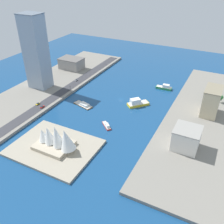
{
  "coord_description": "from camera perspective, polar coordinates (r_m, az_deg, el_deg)",
  "views": [
    {
      "loc": [
        -101.45,
        220.16,
        131.24
      ],
      "look_at": [
        -5.11,
        31.2,
        1.47
      ],
      "focal_mm": 39.58,
      "sensor_mm": 36.0,
      "label": 1
    }
  ],
  "objects": [
    {
      "name": "ground_plane",
      "position": [
        275.66,
        2.0,
        3.01
      ],
      "size": [
        440.0,
        440.0,
        0.0
      ],
      "primitive_type": "plane",
      "color": "navy"
    },
    {
      "name": "quay_west",
      "position": [
        255.85,
        20.69,
        -1.31
      ],
      "size": [
        70.0,
        240.0,
        2.69
      ],
      "primitive_type": "cube",
      "color": "gray",
      "rests_on": "ground_plane"
    },
    {
      "name": "quay_east",
      "position": [
        319.75,
        -12.94,
        6.66
      ],
      "size": [
        70.0,
        240.0,
        2.69
      ],
      "primitive_type": "cube",
      "color": "gray",
      "rests_on": "ground_plane"
    },
    {
      "name": "peninsula_point",
      "position": [
        209.58,
        -13.16,
        -7.96
      ],
      "size": [
        67.98,
        53.29,
        2.0
      ],
      "primitive_type": "cube",
      "color": "#A89E89",
      "rests_on": "ground_plane"
    },
    {
      "name": "road_strip",
      "position": [
        304.67,
        -9.24,
        6.09
      ],
      "size": [
        12.02,
        228.0,
        0.15
      ],
      "primitive_type": "cube",
      "color": "#38383D",
      "rests_on": "quay_east"
    },
    {
      "name": "ferry_green_doubledeck",
      "position": [
        303.81,
        11.99,
        5.61
      ],
      "size": [
        20.63,
        7.17,
        6.0
      ],
      "color": "#2D8C4C",
      "rests_on": "ground_plane"
    },
    {
      "name": "ferry_yellow_fast",
      "position": [
        263.2,
        5.84,
        2.1
      ],
      "size": [
        21.89,
        22.62,
        8.01
      ],
      "color": "yellow",
      "rests_on": "ground_plane"
    },
    {
      "name": "barge_flat_brown",
      "position": [
        263.56,
        -6.61,
        1.67
      ],
      "size": [
        23.58,
        13.18,
        3.27
      ],
      "color": "brown",
      "rests_on": "ground_plane"
    },
    {
      "name": "tugboat_red",
      "position": [
        228.92,
        -1.24,
        -3.13
      ],
      "size": [
        13.38,
        12.55,
        3.76
      ],
      "color": "red",
      "rests_on": "ground_plane"
    },
    {
      "name": "tower_tall_glass",
      "position": [
        296.13,
        -17.17,
        13.03
      ],
      "size": [
        24.15,
        19.62,
        83.21
      ],
      "color": "#8C9EB2",
      "rests_on": "quay_east"
    },
    {
      "name": "carpark_squat_concrete",
      "position": [
        354.54,
        -9.34,
        11.04
      ],
      "size": [
        31.79,
        22.76,
        14.5
      ],
      "color": "gray",
      "rests_on": "quay_east"
    },
    {
      "name": "office_block_beige",
      "position": [
        255.76,
        21.97,
        2.3
      ],
      "size": [
        15.3,
        26.06,
        27.19
      ],
      "color": "#C6B793",
      "rests_on": "quay_west"
    },
    {
      "name": "hotel_broad_white",
      "position": [
        204.84,
        16.8,
        -5.81
      ],
      "size": [
        20.66,
        21.14,
        18.0
      ],
      "color": "silver",
      "rests_on": "quay_west"
    },
    {
      "name": "sedan_silver",
      "position": [
        315.81,
        -8.26,
        7.28
      ],
      "size": [
        2.08,
        4.67,
        1.52
      ],
      "color": "black",
      "rests_on": "road_strip"
    },
    {
      "name": "pickup_red",
      "position": [
        263.32,
        -15.83,
        1.17
      ],
      "size": [
        2.04,
        4.95,
        1.59
      ],
      "color": "black",
      "rests_on": "road_strip"
    },
    {
      "name": "taxi_yellow_cab",
      "position": [
        270.29,
        -16.76,
        1.83
      ],
      "size": [
        2.1,
        4.86,
        1.54
      ],
      "color": "black",
      "rests_on": "road_strip"
    },
    {
      "name": "traffic_light_waterfront",
      "position": [
        289.5,
        -9.6,
        5.59
      ],
      "size": [
        0.36,
        0.36,
        6.5
      ],
      "color": "black",
      "rests_on": "quay_east"
    },
    {
      "name": "opera_landmark",
      "position": [
        202.03,
        -12.78,
        -6.14
      ],
      "size": [
        36.65,
        23.55,
        20.97
      ],
      "color": "#BCAD93",
      "rests_on": "peninsula_point"
    },
    {
      "name": "park_tree_cluster",
      "position": [
        292.63,
        23.75,
        3.91
      ],
      "size": [
        20.45,
        21.03,
        10.25
      ],
      "color": "brown",
      "rests_on": "quay_west"
    }
  ]
}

